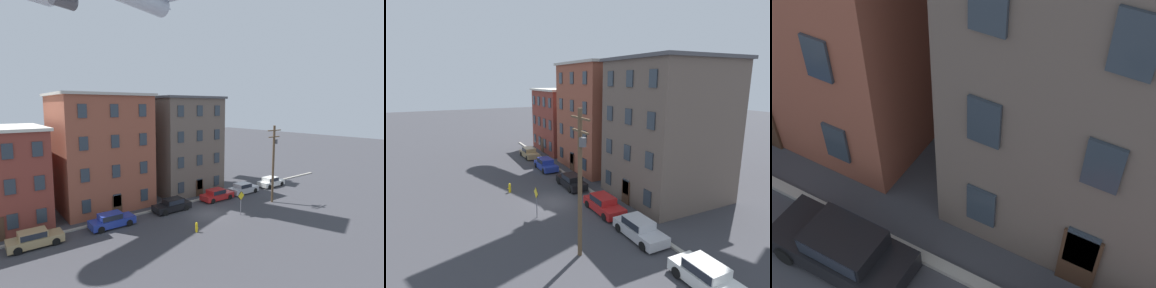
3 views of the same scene
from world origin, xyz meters
The scene contains 2 objects.
kerb_strip centered at (0.00, 4.50, 0.08)m, with size 56.00×0.36×0.16m, color #9E998E.
car_black centered at (-2.83, 3.28, 0.75)m, with size 4.40×1.92×1.43m.
Camera 3 is at (4.60, -2.76, 13.68)m, focal length 50.00 mm.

